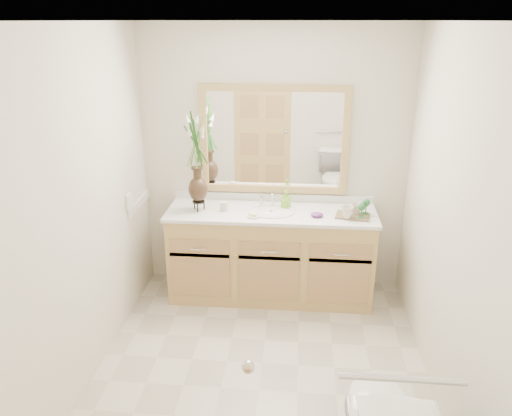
# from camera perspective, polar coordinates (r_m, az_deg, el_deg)

# --- Properties ---
(floor) EXTENTS (2.60, 2.60, 0.00)m
(floor) POSITION_cam_1_polar(r_m,az_deg,el_deg) (3.90, 0.70, -17.31)
(floor) COLOR beige
(floor) RESTS_ON ground
(ceiling) EXTENTS (2.40, 2.60, 0.02)m
(ceiling) POSITION_cam_1_polar(r_m,az_deg,el_deg) (3.08, 0.90, 20.62)
(ceiling) COLOR white
(ceiling) RESTS_ON wall_back
(wall_back) EXTENTS (2.40, 0.02, 2.40)m
(wall_back) POSITION_cam_1_polar(r_m,az_deg,el_deg) (4.54, 2.04, 5.29)
(wall_back) COLOR silver
(wall_back) RESTS_ON floor
(wall_front) EXTENTS (2.40, 0.02, 2.40)m
(wall_front) POSITION_cam_1_polar(r_m,az_deg,el_deg) (2.15, -1.91, -13.37)
(wall_front) COLOR silver
(wall_front) RESTS_ON floor
(wall_left) EXTENTS (0.02, 2.60, 2.40)m
(wall_left) POSITION_cam_1_polar(r_m,az_deg,el_deg) (3.59, -18.68, -0.03)
(wall_left) COLOR silver
(wall_left) RESTS_ON floor
(wall_right) EXTENTS (0.02, 2.60, 2.40)m
(wall_right) POSITION_cam_1_polar(r_m,az_deg,el_deg) (3.44, 21.17, -1.28)
(wall_right) COLOR silver
(wall_right) RESTS_ON floor
(vanity) EXTENTS (1.80, 0.55, 0.80)m
(vanity) POSITION_cam_1_polar(r_m,az_deg,el_deg) (4.55, 1.71, -5.42)
(vanity) COLOR tan
(vanity) RESTS_ON floor
(counter) EXTENTS (1.84, 0.57, 0.03)m
(counter) POSITION_cam_1_polar(r_m,az_deg,el_deg) (4.39, 1.77, -0.55)
(counter) COLOR white
(counter) RESTS_ON vanity
(sink) EXTENTS (0.38, 0.34, 0.23)m
(sink) POSITION_cam_1_polar(r_m,az_deg,el_deg) (4.38, 1.75, -1.11)
(sink) COLOR white
(sink) RESTS_ON counter
(mirror) EXTENTS (1.32, 0.04, 0.97)m
(mirror) POSITION_cam_1_polar(r_m,az_deg,el_deg) (4.46, 2.05, 7.76)
(mirror) COLOR white
(mirror) RESTS_ON wall_back
(switch_plate) EXTENTS (0.02, 0.12, 0.12)m
(switch_plate) POSITION_cam_1_polar(r_m,az_deg,el_deg) (4.33, -14.30, 0.81)
(switch_plate) COLOR white
(switch_plate) RESTS_ON wall_left
(door) EXTENTS (0.80, 0.03, 2.00)m
(door) POSITION_cam_1_polar(r_m,az_deg,el_deg) (2.33, -9.47, -16.71)
(door) COLOR tan
(door) RESTS_ON floor
(grab_bar) EXTENTS (0.55, 0.03, 0.03)m
(grab_bar) POSITION_cam_1_polar(r_m,az_deg,el_deg) (2.36, 16.31, -18.26)
(grab_bar) COLOR silver
(grab_bar) RESTS_ON wall_front
(flower_vase) EXTENTS (0.20, 0.20, 0.81)m
(flower_vase) POSITION_cam_1_polar(r_m,az_deg,el_deg) (4.27, -6.84, 6.71)
(flower_vase) COLOR black
(flower_vase) RESTS_ON counter
(tumbler) EXTENTS (0.07, 0.07, 0.08)m
(tumbler) POSITION_cam_1_polar(r_m,az_deg,el_deg) (4.38, -3.67, 0.20)
(tumbler) COLOR beige
(tumbler) RESTS_ON counter
(soap_dish) EXTENTS (0.11, 0.11, 0.03)m
(soap_dish) POSITION_cam_1_polar(r_m,az_deg,el_deg) (4.24, -0.30, -0.91)
(soap_dish) COLOR beige
(soap_dish) RESTS_ON counter
(soap_bottle) EXTENTS (0.08, 0.08, 0.14)m
(soap_bottle) POSITION_cam_1_polar(r_m,az_deg,el_deg) (4.46, 3.46, 0.97)
(soap_bottle) COLOR #79C52E
(soap_bottle) RESTS_ON counter
(purple_dish) EXTENTS (0.13, 0.11, 0.04)m
(purple_dish) POSITION_cam_1_polar(r_m,az_deg,el_deg) (4.28, 6.99, -0.76)
(purple_dish) COLOR #652672
(purple_dish) RESTS_ON counter
(tray) EXTENTS (0.32, 0.24, 0.01)m
(tray) POSITION_cam_1_polar(r_m,az_deg,el_deg) (4.33, 11.00, -0.89)
(tray) COLOR brown
(tray) RESTS_ON counter
(mug_left) EXTENTS (0.13, 0.13, 0.10)m
(mug_left) POSITION_cam_1_polar(r_m,az_deg,el_deg) (4.25, 10.39, -0.43)
(mug_left) COLOR beige
(mug_left) RESTS_ON tray
(mug_right) EXTENTS (0.12, 0.11, 0.10)m
(mug_right) POSITION_cam_1_polar(r_m,az_deg,el_deg) (4.35, 11.35, -0.04)
(mug_right) COLOR beige
(mug_right) RESTS_ON tray
(goblet_front) EXTENTS (0.06, 0.06, 0.13)m
(goblet_front) POSITION_cam_1_polar(r_m,az_deg,el_deg) (4.27, 12.00, 0.03)
(goblet_front) COLOR #23692E
(goblet_front) RESTS_ON tray
(goblet_back) EXTENTS (0.06, 0.06, 0.14)m
(goblet_back) POSITION_cam_1_polar(r_m,az_deg,el_deg) (4.36, 12.50, 0.52)
(goblet_back) COLOR #23692E
(goblet_back) RESTS_ON tray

